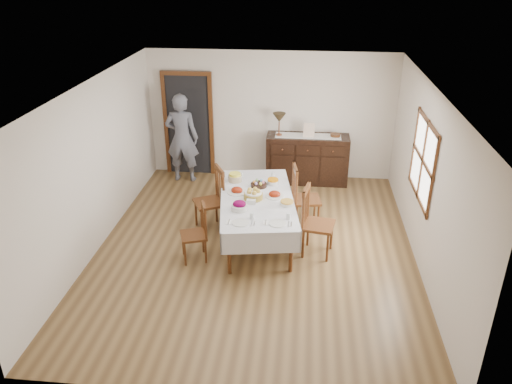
# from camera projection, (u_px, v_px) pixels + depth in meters

# --- Properties ---
(ground) EXTENTS (6.00, 6.00, 0.00)m
(ground) POSITION_uv_depth(u_px,v_px,m) (255.00, 248.00, 8.02)
(ground) COLOR brown
(room_shell) EXTENTS (5.02, 6.02, 2.65)m
(room_shell) POSITION_uv_depth(u_px,v_px,m) (249.00, 142.00, 7.70)
(room_shell) COLOR white
(room_shell) RESTS_ON ground
(dining_table) EXTENTS (1.47, 2.39, 0.77)m
(dining_table) POSITION_uv_depth(u_px,v_px,m) (257.00, 203.00, 7.97)
(dining_table) COLOR silver
(dining_table) RESTS_ON ground
(chair_left_near) EXTENTS (0.49, 0.49, 0.93)m
(chair_left_near) POSITION_uv_depth(u_px,v_px,m) (197.00, 232.00, 7.55)
(chair_left_near) COLOR #4F2912
(chair_left_near) RESTS_ON ground
(chair_left_far) EXTENTS (0.62, 0.62, 1.10)m
(chair_left_far) POSITION_uv_depth(u_px,v_px,m) (212.00, 199.00, 8.38)
(chair_left_far) COLOR #4F2912
(chair_left_far) RESTS_ON ground
(chair_right_near) EXTENTS (0.55, 0.55, 1.12)m
(chair_right_near) POSITION_uv_depth(u_px,v_px,m) (315.00, 221.00, 7.65)
(chair_right_near) COLOR #4F2912
(chair_right_near) RESTS_ON ground
(chair_right_far) EXTENTS (0.53, 0.53, 1.11)m
(chair_right_far) POSITION_uv_depth(u_px,v_px,m) (303.00, 196.00, 8.45)
(chair_right_far) COLOR #4F2912
(chair_right_far) RESTS_ON ground
(sideboard) EXTENTS (1.65, 0.59, 0.99)m
(sideboard) POSITION_uv_depth(u_px,v_px,m) (307.00, 159.00, 10.17)
(sideboard) COLOR black
(sideboard) RESTS_ON ground
(person) EXTENTS (0.61, 0.40, 1.95)m
(person) POSITION_uv_depth(u_px,v_px,m) (182.00, 135.00, 10.05)
(person) COLOR slate
(person) RESTS_ON ground
(bread_basket) EXTENTS (0.30, 0.30, 0.17)m
(bread_basket) POSITION_uv_depth(u_px,v_px,m) (253.00, 195.00, 7.86)
(bread_basket) COLOR olive
(bread_basket) RESTS_ON dining_table
(egg_basket) EXTENTS (0.27, 0.27, 0.11)m
(egg_basket) POSITION_uv_depth(u_px,v_px,m) (259.00, 184.00, 8.29)
(egg_basket) COLOR black
(egg_basket) RESTS_ON dining_table
(ham_platter_a) EXTENTS (0.33, 0.33, 0.11)m
(ham_platter_a) POSITION_uv_depth(u_px,v_px,m) (237.00, 191.00, 8.09)
(ham_platter_a) COLOR silver
(ham_platter_a) RESTS_ON dining_table
(ham_platter_b) EXTENTS (0.30, 0.30, 0.11)m
(ham_platter_b) POSITION_uv_depth(u_px,v_px,m) (275.00, 195.00, 7.95)
(ham_platter_b) COLOR silver
(ham_platter_b) RESTS_ON dining_table
(beet_bowl) EXTENTS (0.25, 0.25, 0.15)m
(beet_bowl) POSITION_uv_depth(u_px,v_px,m) (239.00, 206.00, 7.52)
(beet_bowl) COLOR silver
(beet_bowl) RESTS_ON dining_table
(carrot_bowl) EXTENTS (0.20, 0.20, 0.10)m
(carrot_bowl) POSITION_uv_depth(u_px,v_px,m) (273.00, 182.00, 8.37)
(carrot_bowl) COLOR silver
(carrot_bowl) RESTS_ON dining_table
(pineapple_bowl) EXTENTS (0.24, 0.24, 0.14)m
(pineapple_bowl) POSITION_uv_depth(u_px,v_px,m) (235.00, 177.00, 8.48)
(pineapple_bowl) COLOR tan
(pineapple_bowl) RESTS_ON dining_table
(casserole_dish) EXTENTS (0.22, 0.22, 0.07)m
(casserole_dish) POSITION_uv_depth(u_px,v_px,m) (287.00, 203.00, 7.67)
(casserole_dish) COLOR silver
(casserole_dish) RESTS_ON dining_table
(butter_dish) EXTENTS (0.15, 0.11, 0.07)m
(butter_dish) POSITION_uv_depth(u_px,v_px,m) (251.00, 202.00, 7.71)
(butter_dish) COLOR silver
(butter_dish) RESTS_ON dining_table
(setting_left) EXTENTS (0.44, 0.31, 0.10)m
(setting_left) POSITION_uv_depth(u_px,v_px,m) (244.00, 220.00, 7.20)
(setting_left) COLOR silver
(setting_left) RESTS_ON dining_table
(setting_right) EXTENTS (0.44, 0.31, 0.10)m
(setting_right) POSITION_uv_depth(u_px,v_px,m) (281.00, 221.00, 7.19)
(setting_right) COLOR silver
(setting_right) RESTS_ON dining_table
(glass_far_a) EXTENTS (0.06, 0.06, 0.10)m
(glass_far_a) POSITION_uv_depth(u_px,v_px,m) (242.00, 175.00, 8.60)
(glass_far_a) COLOR silver
(glass_far_a) RESTS_ON dining_table
(glass_far_b) EXTENTS (0.06, 0.06, 0.11)m
(glass_far_b) POSITION_uv_depth(u_px,v_px,m) (273.00, 175.00, 8.60)
(glass_far_b) COLOR silver
(glass_far_b) RESTS_ON dining_table
(runner) EXTENTS (1.30, 0.35, 0.01)m
(runner) POSITION_uv_depth(u_px,v_px,m) (308.00, 136.00, 9.94)
(runner) COLOR white
(runner) RESTS_ON sideboard
(table_lamp) EXTENTS (0.26, 0.26, 0.46)m
(table_lamp) POSITION_uv_depth(u_px,v_px,m) (279.00, 118.00, 9.83)
(table_lamp) COLOR brown
(table_lamp) RESTS_ON sideboard
(picture_frame) EXTENTS (0.22, 0.08, 0.28)m
(picture_frame) POSITION_uv_depth(u_px,v_px,m) (309.00, 130.00, 9.84)
(picture_frame) COLOR beige
(picture_frame) RESTS_ON sideboard
(deco_bowl) EXTENTS (0.20, 0.20, 0.06)m
(deco_bowl) POSITION_uv_depth(u_px,v_px,m) (335.00, 135.00, 9.91)
(deco_bowl) COLOR #4F2912
(deco_bowl) RESTS_ON sideboard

